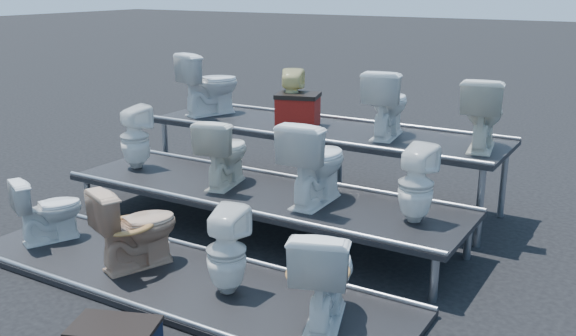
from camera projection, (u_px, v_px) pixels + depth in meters
The scene contains 17 objects.
ground at pixel (261, 234), 6.58m from camera, with size 80.00×80.00×0.00m, color black.
tier_front at pixel (178, 280), 5.50m from camera, with size 4.20×1.20×0.06m, color black.
tier_mid at pixel (261, 213), 6.51m from camera, with size 4.20×1.20×0.46m, color black.
tier_back at pixel (322, 164), 7.53m from camera, with size 4.20×1.20×0.86m, color black.
toilet_0 at pixel (49, 209), 6.19m from camera, with size 0.36×0.63×0.64m, color white.
toilet_1 at pixel (136, 226), 5.61m from camera, with size 0.42×0.73×0.74m, color tan.
toilet_2 at pixel (227, 251), 5.13m from camera, with size 0.32×0.33×0.72m, color white.
toilet_3 at pixel (324, 273), 4.68m from camera, with size 0.43×0.76×0.77m, color white.
toilet_4 at pixel (135, 137), 7.18m from camera, with size 0.32×0.33×0.71m, color white.
toilet_5 at pixel (224, 152), 6.57m from camera, with size 0.40×0.70×0.71m, color silver.
toilet_6 at pixel (315, 161), 6.03m from camera, with size 0.45×0.80×0.81m, color white.
toilet_7 at pixel (416, 184), 5.55m from camera, with size 0.31×0.32×0.69m, color white.
toilet_8 at pixel (210, 83), 8.09m from camera, with size 0.44×0.77×0.78m, color white.
toilet_9 at pixel (292, 97), 7.51m from camera, with size 0.29×0.30×0.65m, color #DACF86.
toilet_10 at pixel (387, 103), 6.91m from camera, with size 0.41×0.72×0.74m, color white.
toilet_11 at pixel (483, 113), 6.41m from camera, with size 0.41×0.72×0.73m, color silver.
red_crate at pixel (298, 112), 7.48m from camera, with size 0.47×0.37×0.34m, color #9C1511.
Camera 1 is at (3.38, -5.11, 2.50)m, focal length 40.00 mm.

